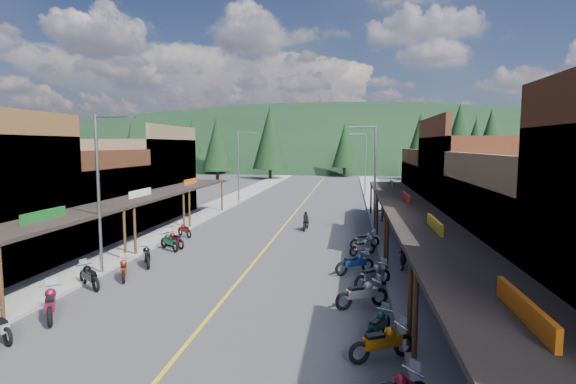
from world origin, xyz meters
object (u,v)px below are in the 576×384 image
at_px(bike_west_9, 184,230).
at_px(bike_east_5, 373,274).
at_px(pine_11, 459,140).
at_px(pine_5, 491,138).
at_px(pine_6, 571,145).
at_px(pine_3, 345,145).
at_px(bike_east_2, 382,341).
at_px(pine_2, 270,137).
at_px(bike_west_7, 169,241).
at_px(streetlight_2, 373,172).
at_px(pine_8, 173,149).
at_px(bike_east_8, 365,239).
at_px(bike_west_8, 175,239).
at_px(bike_east_3, 378,324).
at_px(bike_east_6, 355,262).
at_px(shop_west_3, 136,179).
at_px(pine_4, 420,141).
at_px(pine_1, 217,142).
at_px(shop_west_2, 72,203).
at_px(pine_10, 217,143).
at_px(bike_east_7, 363,246).
at_px(shop_east_2, 493,195).
at_px(pine_7, 192,142).
at_px(pedestrian_east_a, 403,255).
at_px(bike_west_5, 124,268).
at_px(streetlight_0, 101,187).
at_px(bike_west_3, 50,302).
at_px(bike_west_4, 89,275).
at_px(shop_east_3, 455,194).
at_px(bike_east_4, 362,292).
at_px(rider_on_bike, 306,223).
at_px(bike_west_6, 147,255).
at_px(pine_9, 476,146).
at_px(pedestrian_east_b, 383,211).
at_px(shop_east_1, 567,247).
at_px(streetlight_3, 364,162).

height_order(bike_west_9, bike_east_5, bike_east_5).
height_order(pine_11, bike_west_9, pine_11).
height_order(pine_5, pine_6, pine_5).
xyz_separation_m(pine_3, bike_east_2, (2.30, -79.27, -5.86)).
relative_size(pine_2, bike_west_7, 6.70).
distance_m(streetlight_2, pine_5, 69.57).
relative_size(pine_5, pine_8, 1.40).
relative_size(pine_11, bike_east_8, 5.83).
height_order(bike_west_8, bike_west_9, bike_west_8).
relative_size(bike_east_3, bike_east_6, 0.86).
distance_m(shop_west_3, bike_east_5, 26.82).
xyz_separation_m(pine_4, pine_11, (2.00, -22.00, -0.05)).
relative_size(shop_west_3, bike_east_8, 5.13).
distance_m(pine_1, bike_east_6, 80.05).
distance_m(shop_west_2, pine_10, 48.67).
bearing_deg(shop_west_2, shop_west_3, 90.18).
bearing_deg(pine_1, pine_6, -4.90).
xyz_separation_m(pine_10, bike_east_7, (24.04, -50.07, -6.22)).
bearing_deg(shop_east_2, pine_7, 121.64).
distance_m(pine_5, pedestrian_east_a, 80.21).
relative_size(pine_3, bike_west_9, 5.94).
distance_m(pine_10, bike_west_5, 58.25).
bearing_deg(bike_east_7, streetlight_0, -107.60).
xyz_separation_m(bike_west_3, bike_west_4, (-0.68, 3.62, -0.07)).
relative_size(shop_east_3, streetlight_0, 1.36).
bearing_deg(pine_10, pedestrian_east_a, -64.13).
height_order(bike_east_4, pedestrian_east_a, pedestrian_east_a).
bearing_deg(pine_2, shop_west_3, -94.63).
distance_m(shop_west_2, bike_east_8, 20.07).
bearing_deg(pine_6, shop_west_3, -138.60).
height_order(pine_11, bike_west_7, pine_11).
bearing_deg(rider_on_bike, bike_west_6, -119.44).
height_order(streetlight_0, pine_5, pine_5).
relative_size(pine_2, pine_5, 1.00).
bearing_deg(pine_9, shop_west_2, -131.09).
bearing_deg(pine_7, pine_6, -8.75).
height_order(bike_east_7, pedestrian_east_a, pedestrian_east_a).
height_order(pine_6, bike_west_5, pine_6).
bearing_deg(pine_6, shop_east_2, -117.34).
xyz_separation_m(streetlight_0, pedestrian_east_a, (14.92, 2.46, -3.51)).
distance_m(bike_east_7, rider_on_bike, 8.47).
relative_size(pine_4, pedestrian_east_b, 7.57).
height_order(shop_east_1, bike_east_7, shop_east_1).
xyz_separation_m(pine_2, pedestrian_east_b, (18.00, -46.56, -7.02)).
relative_size(bike_west_8, pedestrian_east_a, 1.27).
distance_m(shop_east_1, pedestrian_east_a, 7.42).
xyz_separation_m(bike_west_3, bike_east_6, (11.37, 7.57, -0.05)).
relative_size(bike_east_4, bike_east_6, 1.03).
bearing_deg(streetlight_2, streetlight_3, 90.00).
xyz_separation_m(pedestrian_east_a, pedestrian_east_b, (0.04, 14.98, 0.03)).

